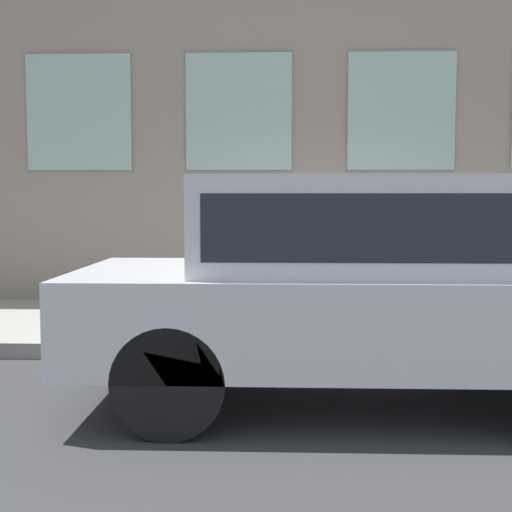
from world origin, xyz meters
TOP-DOWN VIEW (x-y plane):
  - ground_plane at (0.00, 0.00)m, footprint 80.00×80.00m
  - sidewalk at (1.47, 0.00)m, footprint 2.95×60.00m
  - building_facade at (3.10, 0.00)m, footprint 0.33×40.00m
  - fire_hydrant at (0.64, 0.44)m, footprint 0.37×0.48m
  - person at (1.09, 1.10)m, footprint 0.34×0.22m
  - parked_truck_silver_near at (-1.35, -0.14)m, footprint 1.89×4.22m

SIDE VIEW (x-z plane):
  - ground_plane at x=0.00m, z-range 0.00..0.00m
  - sidewalk at x=1.47m, z-range 0.00..0.16m
  - fire_hydrant at x=0.64m, z-range 0.16..0.88m
  - parked_truck_silver_near at x=-1.35m, z-range 0.13..1.85m
  - person at x=1.09m, z-range 0.30..1.69m
  - building_facade at x=3.10m, z-range 0.00..7.15m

